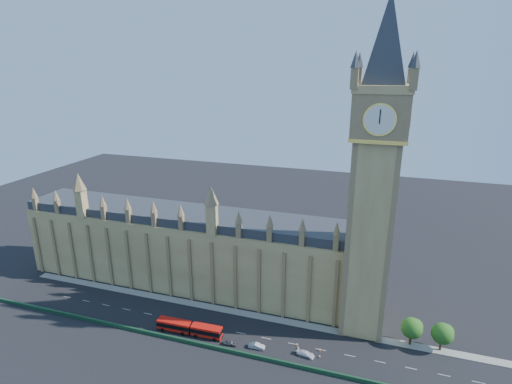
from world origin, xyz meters
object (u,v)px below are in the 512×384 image
(car_grey, at_px, (230,343))
(car_white, at_px, (306,354))
(red_bus, at_px, (189,328))
(car_silver, at_px, (257,346))

(car_grey, bearing_deg, car_white, -90.09)
(red_bus, relative_size, car_grey, 5.09)
(red_bus, height_order, car_white, red_bus)
(red_bus, distance_m, car_silver, 21.18)
(red_bus, xyz_separation_m, car_white, (34.98, 0.91, -1.10))
(red_bus, xyz_separation_m, car_silver, (21.15, -0.21, -1.05))
(red_bus, distance_m, car_grey, 13.58)
(red_bus, height_order, car_grey, red_bus)
(red_bus, bearing_deg, car_silver, -2.38)
(car_grey, height_order, car_silver, car_silver)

